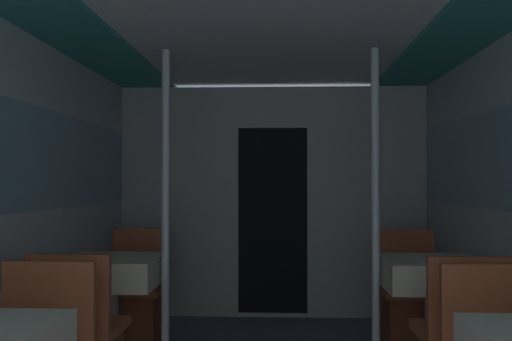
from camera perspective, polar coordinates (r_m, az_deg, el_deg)
The scene contains 9 objects.
wall_left at distance 3.44m, azimuth -23.79°, elevation -3.42°, with size 0.05×6.62×2.14m.
ceiling_panel at distance 3.22m, azimuth 1.13°, elevation 15.56°, with size 2.90×6.62×0.07m.
bulkhead_far at distance 5.34m, azimuth 1.69°, elevation -3.16°, with size 2.84×0.09×2.14m.
dining_table_left_1 at distance 3.99m, azimuth -14.20°, elevation -10.10°, with size 0.63×0.63×0.75m.
chair_left_far_1 at distance 4.64m, azimuth -12.00°, elevation -13.32°, with size 0.45×0.45×0.88m.
support_pole_left_1 at distance 3.86m, azimuth -9.03°, elevation -3.92°, with size 0.05×0.05×2.14m.
dining_table_right_1 at distance 3.96m, azimuth 17.11°, elevation -10.17°, with size 0.63×0.63×0.75m.
chair_right_far_1 at distance 4.60m, azimuth 15.16°, elevation -13.39°, with size 0.45×0.45×0.88m.
support_pole_right_1 at distance 3.83m, azimuth 11.86°, elevation -3.93°, with size 0.05×0.05×2.14m.
Camera 1 is at (0.07, -1.17, 1.27)m, focal length 40.00 mm.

